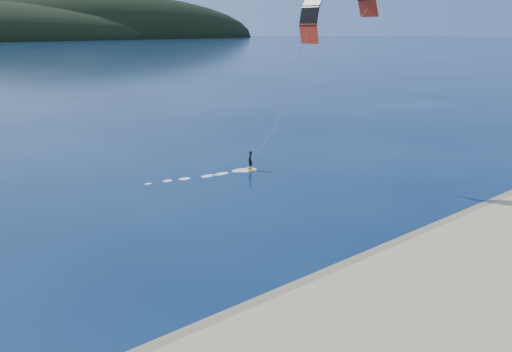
{
  "coord_description": "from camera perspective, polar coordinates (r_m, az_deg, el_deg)",
  "views": [
    {
      "loc": [
        -13.15,
        -11.29,
        13.34
      ],
      "look_at": [
        3.39,
        10.0,
        5.0
      ],
      "focal_mm": 33.26,
      "sensor_mm": 36.0,
      "label": 1
    }
  ],
  "objects": [
    {
      "name": "wet_sand",
      "position": [
        24.47,
        1.69,
        -15.71
      ],
      "size": [
        220.0,
        2.5,
        0.1
      ],
      "color": "#846D4D",
      "rests_on": "ground"
    },
    {
      "name": "kitesurfer_near",
      "position": [
        45.63,
        9.64,
        17.05
      ],
      "size": [
        21.65,
        8.2,
        17.12
      ],
      "color": "orange",
      "rests_on": "ground"
    }
  ]
}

